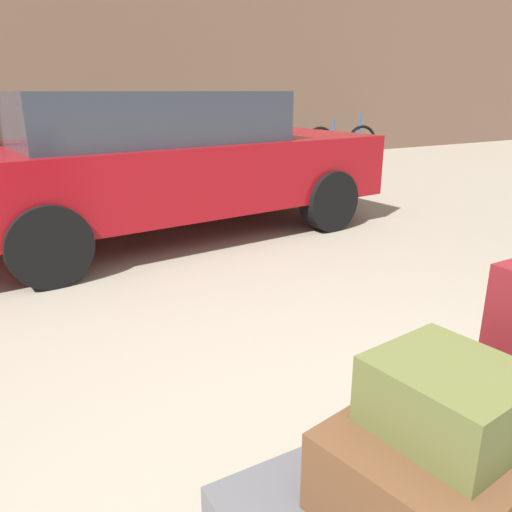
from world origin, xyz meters
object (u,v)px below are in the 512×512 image
bicycle_leaning (341,143)px  luggage_cart (456,501)px  suitcase_brown_center (439,467)px  bollard_kerb_near (211,164)px  bollard_kerb_mid (288,158)px  parked_car (163,160)px  duffel_bag_olive_topmost_pile (448,398)px

bicycle_leaning → luggage_cart: bearing=-126.7°
suitcase_brown_center → bollard_kerb_near: size_ratio=0.98×
suitcase_brown_center → bollard_kerb_mid: bearing=48.9°
parked_car → bollard_kerb_near: parked_car is taller
luggage_cart → bollard_kerb_near: bollard_kerb_near is taller
bicycle_leaning → bollard_kerb_mid: (-2.10, -1.16, -0.07)m
suitcase_brown_center → bicycle_leaning: (5.98, 7.87, -0.09)m
luggage_cart → bollard_kerb_mid: size_ratio=2.23×
suitcase_brown_center → bollard_kerb_near: bearing=59.2°
duffel_bag_olive_topmost_pile → bollard_kerb_near: (2.42, 6.71, -0.38)m
luggage_cart → bicycle_leaning: (5.86, 7.84, 0.10)m
bollard_kerb_near → bollard_kerb_mid: same height
bicycle_leaning → duffel_bag_olive_topmost_pile: bearing=-127.3°
duffel_bag_olive_topmost_pile → bollard_kerb_mid: duffel_bag_olive_topmost_pile is taller
parked_car → bicycle_leaning: 6.44m
bollard_kerb_near → bollard_kerb_mid: bearing=0.0°
suitcase_brown_center → parked_car: 4.23m
luggage_cart → bicycle_leaning: bicycle_leaning is taller
duffel_bag_olive_topmost_pile → bollard_kerb_mid: 7.76m
bollard_kerb_near → suitcase_brown_center: bearing=-109.8°
suitcase_brown_center → duffel_bag_olive_topmost_pile: size_ratio=1.64×
parked_car → bicycle_leaning: (5.26, 3.71, -0.39)m
bollard_kerb_mid → suitcase_brown_center: bearing=-120.1°
luggage_cart → suitcase_brown_center: (-0.13, -0.02, 0.19)m
parked_car → bollard_kerb_near: size_ratio=7.43×
duffel_bag_olive_topmost_pile → bollard_kerb_near: size_ratio=0.60×
luggage_cart → bicycle_leaning: 9.79m
duffel_bag_olive_topmost_pile → bollard_kerb_near: bearing=63.5°
suitcase_brown_center → bicycle_leaning: bearing=41.8°
bicycle_leaning → bollard_kerb_near: bearing=-162.0°
luggage_cart → duffel_bag_olive_topmost_pile: 0.43m
suitcase_brown_center → luggage_cart: bearing=-1.7°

